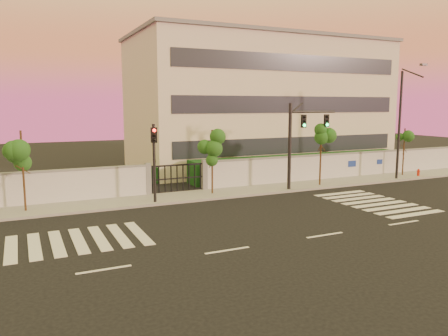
% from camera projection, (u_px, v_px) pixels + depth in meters
% --- Properties ---
extents(ground, '(120.00, 120.00, 0.00)m').
position_uv_depth(ground, '(325.00, 235.00, 20.13)').
color(ground, black).
rests_on(ground, ground).
extents(sidewalk, '(60.00, 3.00, 0.15)m').
position_uv_depth(sidewalk, '(227.00, 193.00, 29.52)').
color(sidewalk, gray).
rests_on(sidewalk, ground).
extents(perimeter_wall, '(60.00, 0.36, 2.20)m').
position_uv_depth(perimeter_wall, '(219.00, 175.00, 30.77)').
color(perimeter_wall, '#B9BCC0').
rests_on(perimeter_wall, ground).
extents(hedge_row, '(41.00, 4.25, 1.80)m').
position_uv_depth(hedge_row, '(217.00, 172.00, 33.70)').
color(hedge_row, '#0F3313').
rests_on(hedge_row, ground).
extents(institutional_building, '(24.40, 12.40, 12.25)m').
position_uv_depth(institutional_building, '(259.00, 103.00, 42.73)').
color(institutional_building, beige).
rests_on(institutional_building, ground).
extents(road_markings, '(57.00, 7.62, 0.02)m').
position_uv_depth(road_markings, '(255.00, 220.00, 22.83)').
color(road_markings, silver).
rests_on(road_markings, ground).
extents(street_tree_c, '(1.46, 1.16, 4.59)m').
position_uv_depth(street_tree_c, '(22.00, 153.00, 23.79)').
color(street_tree_c, '#382314').
rests_on(street_tree_c, ground).
extents(street_tree_d, '(1.39, 1.11, 4.35)m').
position_uv_depth(street_tree_d, '(212.00, 147.00, 28.56)').
color(street_tree_d, '#382314').
rests_on(street_tree_d, ground).
extents(street_tree_e, '(1.62, 1.29, 4.52)m').
position_uv_depth(street_tree_e, '(321.00, 141.00, 31.65)').
color(street_tree_e, '#382314').
rests_on(street_tree_e, ground).
extents(street_tree_f, '(1.30, 1.04, 4.05)m').
position_uv_depth(street_tree_f, '(404.00, 141.00, 36.17)').
color(street_tree_f, '#382314').
rests_on(street_tree_f, ground).
extents(traffic_signal_main, '(3.84, 0.39, 6.08)m').
position_uv_depth(traffic_signal_main, '(299.00, 136.00, 30.22)').
color(traffic_signal_main, black).
rests_on(traffic_signal_main, ground).
extents(traffic_signal_secondary, '(0.38, 0.35, 4.84)m').
position_uv_depth(traffic_signal_secondary, '(154.00, 154.00, 25.97)').
color(traffic_signal_secondary, black).
rests_on(traffic_signal_secondary, ground).
extents(streetlight_east, '(0.53, 2.16, 8.96)m').
position_uv_depth(streetlight_east, '(402.00, 119.00, 34.01)').
color(streetlight_east, black).
rests_on(streetlight_east, ground).
extents(fire_hydrant, '(0.29, 0.27, 0.72)m').
position_uv_depth(fire_hydrant, '(418.00, 173.00, 36.09)').
color(fire_hydrant, '#B8200C').
rests_on(fire_hydrant, ground).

